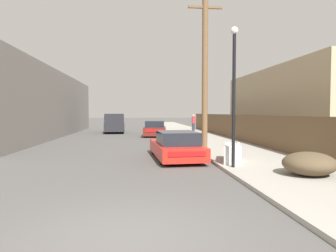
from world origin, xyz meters
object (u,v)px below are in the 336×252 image
(street_lamp, at_px, (234,87))
(pedestrian, at_px, (193,123))
(discarded_fridge, at_px, (232,153))
(utility_pole, at_px, (205,69))
(parked_sports_car_red, at_px, (176,146))
(brush_pile, at_px, (309,164))
(car_parked_mid, at_px, (155,129))
(pickup_truck, at_px, (114,123))

(street_lamp, relative_size, pedestrian, 2.82)
(discarded_fridge, xyz_separation_m, street_lamp, (-0.34, -1.14, 2.48))
(discarded_fridge, relative_size, street_lamp, 0.35)
(utility_pole, bearing_deg, street_lamp, -91.85)
(pedestrian, bearing_deg, utility_pole, -98.30)
(discarded_fridge, bearing_deg, utility_pole, 109.28)
(utility_pole, relative_size, pedestrian, 4.73)
(parked_sports_car_red, xyz_separation_m, brush_pile, (3.57, -4.38, -0.09))
(street_lamp, height_order, brush_pile, street_lamp)
(parked_sports_car_red, bearing_deg, utility_pole, 50.17)
(car_parked_mid, xyz_separation_m, utility_pole, (2.05, -10.32, 3.72))
(pedestrian, bearing_deg, parked_sports_car_red, -103.23)
(pickup_truck, distance_m, pedestrian, 7.97)
(pedestrian, bearing_deg, car_parked_mid, -137.29)
(parked_sports_car_red, distance_m, utility_pole, 4.89)
(car_parked_mid, bearing_deg, pickup_truck, 134.59)
(utility_pole, height_order, pedestrian, utility_pole)
(pickup_truck, bearing_deg, utility_pole, 107.23)
(pickup_truck, relative_size, pedestrian, 3.12)
(discarded_fridge, distance_m, utility_pole, 5.70)
(parked_sports_car_red, relative_size, street_lamp, 0.96)
(pickup_truck, bearing_deg, pedestrian, 170.05)
(discarded_fridge, xyz_separation_m, parked_sports_car_red, (-2.01, 1.68, 0.09))
(parked_sports_car_red, relative_size, pickup_truck, 0.87)
(parked_sports_car_red, distance_m, brush_pile, 5.65)
(discarded_fridge, bearing_deg, street_lamp, -89.33)
(pickup_truck, bearing_deg, car_parked_mid, 125.68)
(utility_pole, height_order, brush_pile, utility_pole)
(pedestrian, bearing_deg, discarded_fridge, -95.91)
(utility_pole, distance_m, street_lamp, 5.50)
(parked_sports_car_red, height_order, pickup_truck, pickup_truck)
(parked_sports_car_red, height_order, utility_pole, utility_pole)
(street_lamp, distance_m, pedestrian, 19.65)
(utility_pole, height_order, street_lamp, utility_pole)
(car_parked_mid, relative_size, pickup_truck, 0.80)
(car_parked_mid, xyz_separation_m, street_lamp, (1.87, -15.64, 2.33))
(discarded_fridge, xyz_separation_m, brush_pile, (1.56, -2.71, 0.01))
(discarded_fridge, distance_m, car_parked_mid, 14.67)
(pickup_truck, bearing_deg, parked_sports_car_red, 98.73)
(car_parked_mid, distance_m, brush_pile, 17.61)
(discarded_fridge, xyz_separation_m, pedestrian, (1.89, 18.28, 0.54))
(parked_sports_car_red, bearing_deg, brush_pile, -54.25)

